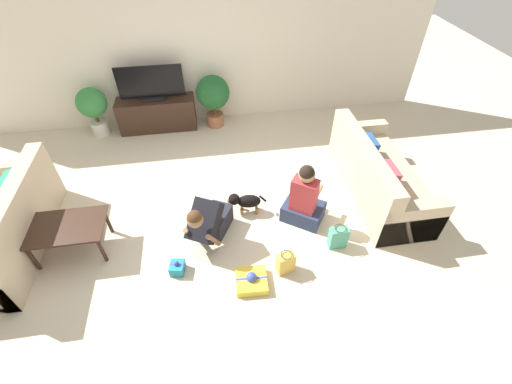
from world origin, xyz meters
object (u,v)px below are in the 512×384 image
at_px(coffee_table, 67,229).
at_px(gift_box_a, 251,280).
at_px(sofa_left, 5,228).
at_px(potted_plant_back_right, 213,95).
at_px(gift_bag_a, 338,237).
at_px(dog, 245,201).
at_px(potted_plant_back_left, 93,107).
at_px(gift_bag_b, 286,263).
at_px(tv, 151,85).
at_px(gift_box_b, 177,268).
at_px(person_sitting, 304,201).
at_px(tv_console, 157,114).
at_px(person_kneeling, 209,221).
at_px(sofa_right, 377,177).

height_order(coffee_table, gift_box_a, coffee_table).
bearing_deg(sofa_left, gift_box_a, 70.41).
xyz_separation_m(potted_plant_back_right, gift_bag_a, (1.31, -3.09, -0.44)).
relative_size(potted_plant_back_right, dog, 1.76).
xyz_separation_m(potted_plant_back_left, potted_plant_back_right, (2.05, 0.00, 0.05)).
bearing_deg(sofa_left, dog, 92.50).
height_order(sofa_left, gift_bag_b, sofa_left).
relative_size(coffee_table, tv, 0.80).
bearing_deg(sofa_left, tv, 146.17).
relative_size(tv, potted_plant_back_left, 1.25).
distance_m(sofa_left, potted_plant_back_right, 3.66).
distance_m(gift_box_b, gift_bag_b, 1.28).
xyz_separation_m(potted_plant_back_left, gift_box_a, (2.22, -3.47, -0.50)).
height_order(person_sitting, gift_box_b, person_sitting).
distance_m(tv_console, gift_bag_a, 3.92).
height_order(sofa_left, potted_plant_back_right, potted_plant_back_right).
bearing_deg(dog, person_kneeling, -45.10).
xyz_separation_m(sofa_left, sofa_right, (4.85, 0.21, -0.00)).
distance_m(potted_plant_back_left, dog, 3.28).
distance_m(sofa_left, tv_console, 3.01).
bearing_deg(coffee_table, dog, 8.51).
xyz_separation_m(tv, person_kneeling, (0.77, -2.79, -0.50)).
bearing_deg(sofa_right, tv, 54.26).
distance_m(tv_console, gift_bag_b, 3.77).
bearing_deg(person_sitting, sofa_left, 33.31).
bearing_deg(tv, dog, -61.81).
height_order(coffee_table, gift_box_b, coffee_table).
bearing_deg(gift_box_a, dog, 86.05).
bearing_deg(potted_plant_back_right, tv, 177.21).
bearing_deg(person_sitting, person_kneeling, 42.51).
bearing_deg(person_kneeling, gift_box_b, -105.85).
bearing_deg(gift_box_a, person_kneeling, 119.75).
relative_size(dog, gift_bag_a, 1.63).
relative_size(potted_plant_back_right, gift_bag_b, 3.05).
xyz_separation_m(potted_plant_back_left, gift_bag_a, (3.36, -3.09, -0.40)).
relative_size(potted_plant_back_right, person_sitting, 1.01).
height_order(sofa_right, coffee_table, sofa_right).
relative_size(gift_box_a, gift_bag_a, 1.13).
height_order(tv_console, person_sitting, person_sitting).
xyz_separation_m(sofa_right, gift_bag_b, (-1.56, -1.12, -0.16)).
distance_m(sofa_right, gift_box_a, 2.35).
bearing_deg(sofa_left, gift_bag_a, 80.95).
distance_m(tv, gift_bag_b, 3.83).
relative_size(person_sitting, gift_box_b, 4.72).
distance_m(tv, gift_bag_a, 3.97).
xyz_separation_m(tv, person_sitting, (2.02, -2.63, -0.49)).
bearing_deg(gift_bag_a, coffee_table, 172.18).
height_order(coffee_table, person_kneeling, person_kneeling).
bearing_deg(tv_console, coffee_table, -108.35).
distance_m(gift_bag_a, gift_bag_b, 0.77).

